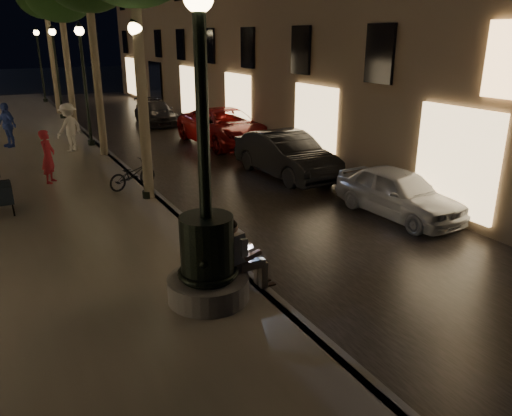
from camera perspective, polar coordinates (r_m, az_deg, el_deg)
ground at (r=20.96m, az=-16.89°, el=5.96°), size 120.00×120.00×0.00m
cobble_lane at (r=21.71m, az=-9.10°, el=7.01°), size 6.00×45.00×0.02m
curb_strip at (r=20.93m, az=-16.91°, el=6.22°), size 0.25×45.00×0.20m
fountain_lamppost at (r=8.33m, az=-5.62°, el=-4.13°), size 1.40×1.40×5.21m
seated_man_laptop at (r=8.68m, az=-1.81°, el=-5.15°), size 1.00×0.34×1.37m
lamp_curb_a at (r=13.64m, az=-13.17°, el=13.39°), size 0.36×0.36×4.81m
lamp_curb_b at (r=21.44m, az=-19.13°, el=14.79°), size 0.36×0.36×4.81m
lamp_curb_c at (r=29.34m, az=-21.91°, el=15.40°), size 0.36×0.36×4.81m
lamp_curb_d at (r=37.29m, az=-23.52°, el=15.72°), size 0.36×0.36×4.81m
stroller at (r=14.01m, az=-26.97°, el=1.47°), size 0.45×1.04×1.07m
car_front at (r=13.44m, az=15.98°, el=1.70°), size 1.67×3.78×1.26m
car_second at (r=16.66m, az=3.46°, el=6.09°), size 1.75×4.53×1.47m
car_third at (r=21.65m, az=-3.47°, el=9.22°), size 2.76×5.63×1.54m
car_rear at (r=27.56m, az=-11.43°, el=10.69°), size 2.04×4.32×1.22m
pedestrian_red at (r=16.43m, az=-22.67°, el=5.44°), size 0.62×0.70×1.62m
pedestrian_white at (r=20.80m, az=-20.59°, el=8.63°), size 1.36×1.27×1.85m
pedestrian_blue at (r=22.57m, az=-26.56°, el=8.49°), size 0.90×1.12×1.77m
bicycle at (r=15.16m, az=-13.95°, el=3.74°), size 1.65×1.04×0.82m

